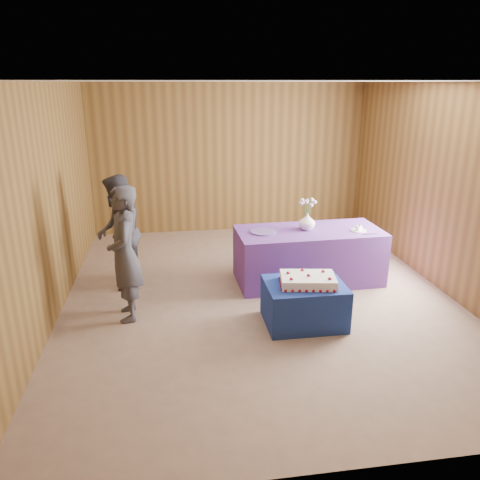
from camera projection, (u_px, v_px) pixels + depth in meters
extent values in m
plane|color=gray|center=(258.00, 296.00, 6.21)|extent=(6.00, 6.00, 0.00)
cube|color=brown|center=(229.00, 159.00, 8.59)|extent=(5.00, 0.04, 2.70)
cube|color=brown|center=(348.00, 305.00, 2.97)|extent=(5.00, 0.04, 2.70)
cube|color=brown|center=(48.00, 204.00, 5.43)|extent=(0.04, 6.00, 2.70)
cube|color=brown|center=(447.00, 190.00, 6.13)|extent=(0.04, 6.00, 2.70)
cube|color=white|center=(261.00, 81.00, 5.35)|extent=(5.00, 6.00, 0.04)
cube|color=navy|center=(304.00, 303.00, 5.44)|extent=(0.90, 0.70, 0.50)
cube|color=#6D3797|center=(308.00, 256.00, 6.58)|extent=(2.03, 0.96, 0.75)
cube|color=white|center=(308.00, 280.00, 5.31)|extent=(0.67, 0.50, 0.11)
sphere|color=maroon|center=(282.00, 291.00, 5.13)|extent=(0.03, 0.03, 0.03)
sphere|color=maroon|center=(338.00, 291.00, 5.13)|extent=(0.03, 0.03, 0.03)
sphere|color=maroon|center=(280.00, 276.00, 5.52)|extent=(0.03, 0.03, 0.03)
sphere|color=maroon|center=(331.00, 276.00, 5.51)|extent=(0.03, 0.03, 0.03)
sphere|color=maroon|center=(293.00, 278.00, 5.19)|extent=(0.04, 0.04, 0.04)
cone|color=#124E1F|center=(295.00, 279.00, 5.20)|extent=(0.02, 0.03, 0.02)
sphere|color=maroon|center=(321.00, 271.00, 5.37)|extent=(0.04, 0.04, 0.04)
cone|color=#124E1F|center=(323.00, 272.00, 5.38)|extent=(0.02, 0.03, 0.02)
sphere|color=maroon|center=(308.00, 274.00, 5.29)|extent=(0.04, 0.04, 0.04)
cone|color=#124E1F|center=(310.00, 275.00, 5.29)|extent=(0.02, 0.03, 0.02)
imported|color=white|center=(307.00, 221.00, 6.45)|extent=(0.30, 0.30, 0.24)
cylinder|color=#255D2A|center=(311.00, 207.00, 6.39)|extent=(0.01, 0.01, 0.16)
sphere|color=#C4A5D5|center=(315.00, 201.00, 6.37)|extent=(0.05, 0.05, 0.05)
cylinder|color=#255D2A|center=(309.00, 207.00, 6.41)|extent=(0.01, 0.01, 0.16)
sphere|color=silver|center=(312.00, 200.00, 6.43)|extent=(0.05, 0.05, 0.05)
cylinder|color=#255D2A|center=(307.00, 207.00, 6.42)|extent=(0.01, 0.01, 0.16)
sphere|color=#C4A5D5|center=(307.00, 200.00, 6.45)|extent=(0.05, 0.05, 0.05)
cylinder|color=#255D2A|center=(306.00, 207.00, 6.41)|extent=(0.01, 0.01, 0.16)
sphere|color=silver|center=(303.00, 200.00, 6.43)|extent=(0.05, 0.05, 0.05)
cylinder|color=#255D2A|center=(305.00, 207.00, 6.39)|extent=(0.01, 0.01, 0.16)
sphere|color=#C4A5D5|center=(301.00, 201.00, 6.38)|extent=(0.05, 0.05, 0.05)
cylinder|color=#255D2A|center=(305.00, 208.00, 6.37)|extent=(0.01, 0.01, 0.16)
sphere|color=silver|center=(302.00, 202.00, 6.31)|extent=(0.05, 0.05, 0.05)
cylinder|color=#255D2A|center=(307.00, 208.00, 6.35)|extent=(0.01, 0.01, 0.16)
sphere|color=#C4A5D5|center=(306.00, 203.00, 6.27)|extent=(0.05, 0.05, 0.05)
cylinder|color=#255D2A|center=(309.00, 208.00, 6.35)|extent=(0.01, 0.01, 0.16)
sphere|color=silver|center=(311.00, 203.00, 6.27)|extent=(0.05, 0.05, 0.05)
cylinder|color=#255D2A|center=(310.00, 208.00, 6.36)|extent=(0.01, 0.01, 0.16)
sphere|color=#C4A5D5|center=(315.00, 203.00, 6.31)|extent=(0.05, 0.05, 0.05)
cylinder|color=#6550A0|center=(263.00, 232.00, 6.36)|extent=(0.42, 0.42, 0.02)
cylinder|color=white|center=(359.00, 231.00, 6.42)|extent=(0.24, 0.24, 0.01)
cube|color=white|center=(359.00, 228.00, 6.41)|extent=(0.09, 0.09, 0.06)
sphere|color=maroon|center=(360.00, 225.00, 6.38)|extent=(0.02, 0.02, 0.02)
cube|color=#B5B5B9|center=(368.00, 234.00, 6.28)|extent=(0.26, 0.03, 0.00)
imported|color=#393943|center=(125.00, 254.00, 5.40)|extent=(0.45, 0.63, 1.61)
imported|color=#35343F|center=(119.00, 232.00, 6.28)|extent=(0.62, 0.78, 1.55)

